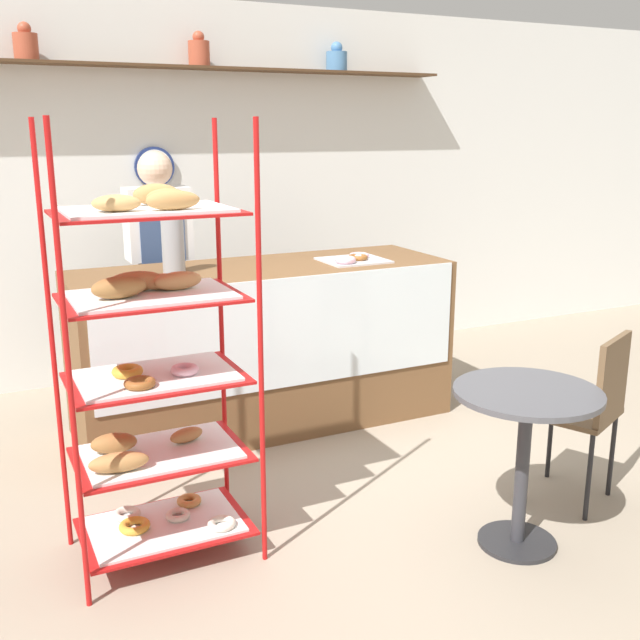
{
  "coord_description": "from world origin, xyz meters",
  "views": [
    {
      "loc": [
        -1.64,
        -2.94,
        1.82
      ],
      "look_at": [
        0.0,
        0.43,
        0.85
      ],
      "focal_mm": 42.0,
      "sensor_mm": 36.0,
      "label": 1
    }
  ],
  "objects_px": {
    "cafe_chair": "(591,402)",
    "person_worker": "(160,268)",
    "donut_tray_counter": "(353,259)",
    "cafe_table": "(525,431)",
    "coffee_carafe": "(173,243)",
    "pastry_rack": "(153,363)"
  },
  "relations": [
    {
      "from": "cafe_table",
      "to": "donut_tray_counter",
      "type": "xyz_separation_m",
      "value": [
        0.09,
        1.74,
        0.47
      ]
    },
    {
      "from": "cafe_table",
      "to": "coffee_carafe",
      "type": "xyz_separation_m",
      "value": [
        -1.01,
        1.87,
        0.63
      ]
    },
    {
      "from": "coffee_carafe",
      "to": "donut_tray_counter",
      "type": "height_order",
      "value": "coffee_carafe"
    },
    {
      "from": "pastry_rack",
      "to": "person_worker",
      "type": "height_order",
      "value": "pastry_rack"
    },
    {
      "from": "cafe_chair",
      "to": "coffee_carafe",
      "type": "bearing_deg",
      "value": -72.62
    },
    {
      "from": "coffee_carafe",
      "to": "pastry_rack",
      "type": "bearing_deg",
      "value": -109.25
    },
    {
      "from": "cafe_chair",
      "to": "pastry_rack",
      "type": "bearing_deg",
      "value": -38.22
    },
    {
      "from": "pastry_rack",
      "to": "coffee_carafe",
      "type": "distance_m",
      "value": 1.35
    },
    {
      "from": "cafe_chair",
      "to": "person_worker",
      "type": "bearing_deg",
      "value": -82.41
    },
    {
      "from": "person_worker",
      "to": "donut_tray_counter",
      "type": "xyz_separation_m",
      "value": [
        1.04,
        -0.75,
        0.1
      ]
    },
    {
      "from": "person_worker",
      "to": "cafe_chair",
      "type": "distance_m",
      "value": 2.8
    },
    {
      "from": "pastry_rack",
      "to": "donut_tray_counter",
      "type": "distance_m",
      "value": 1.9
    },
    {
      "from": "cafe_table",
      "to": "coffee_carafe",
      "type": "distance_m",
      "value": 2.22
    },
    {
      "from": "cafe_table",
      "to": "coffee_carafe",
      "type": "relative_size",
      "value": 2.06
    },
    {
      "from": "cafe_chair",
      "to": "coffee_carafe",
      "type": "xyz_separation_m",
      "value": [
        -1.56,
        1.71,
        0.64
      ]
    },
    {
      "from": "cafe_chair",
      "to": "donut_tray_counter",
      "type": "bearing_deg",
      "value": -98.88
    },
    {
      "from": "pastry_rack",
      "to": "coffee_carafe",
      "type": "bearing_deg",
      "value": 70.75
    },
    {
      "from": "person_worker",
      "to": "cafe_table",
      "type": "xyz_separation_m",
      "value": [
        0.94,
        -2.49,
        -0.38
      ]
    },
    {
      "from": "cafe_table",
      "to": "coffee_carafe",
      "type": "height_order",
      "value": "coffee_carafe"
    },
    {
      "from": "cafe_table",
      "to": "cafe_chair",
      "type": "xyz_separation_m",
      "value": [
        0.55,
        0.16,
        -0.01
      ]
    },
    {
      "from": "coffee_carafe",
      "to": "donut_tray_counter",
      "type": "xyz_separation_m",
      "value": [
        1.11,
        -0.13,
        -0.16
      ]
    },
    {
      "from": "pastry_rack",
      "to": "coffee_carafe",
      "type": "height_order",
      "value": "pastry_rack"
    }
  ]
}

